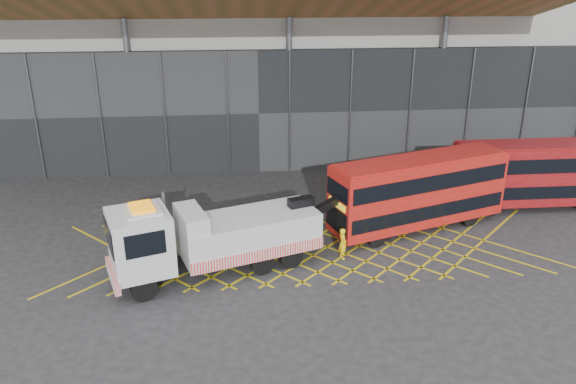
{
  "coord_description": "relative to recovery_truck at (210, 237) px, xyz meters",
  "views": [
    {
      "loc": [
        0.61,
        -24.38,
        12.85
      ],
      "look_at": [
        3.0,
        1.5,
        2.4
      ],
      "focal_mm": 35.0,
      "sensor_mm": 36.0,
      "label": 1
    }
  ],
  "objects": [
    {
      "name": "recovery_truck",
      "position": [
        0.0,
        0.0,
        0.0
      ],
      "size": [
        10.84,
        5.49,
        3.83
      ],
      "rotation": [
        0.0,
        0.0,
        0.33
      ],
      "color": "black",
      "rests_on": "ground_plane"
    },
    {
      "name": "bus_second",
      "position": [
        18.13,
        5.78,
        0.36
      ],
      "size": [
        9.45,
        2.27,
        3.83
      ],
      "rotation": [
        0.0,
        0.0,
        -0.0
      ],
      "color": "maroon",
      "rests_on": "ground_plane"
    },
    {
      "name": "road_markings",
      "position": [
        4.79,
        1.93,
        -1.76
      ],
      "size": [
        24.76,
        7.16,
        0.01
      ],
      "color": "gold",
      "rests_on": "ground_plane"
    },
    {
      "name": "worker",
      "position": [
        6.12,
        0.77,
        -1.0
      ],
      "size": [
        0.49,
        0.63,
        1.54
      ],
      "primitive_type": "imported",
      "rotation": [
        0.0,
        0.0,
        1.8
      ],
      "color": "yellow",
      "rests_on": "ground_plane"
    },
    {
      "name": "construction_building",
      "position": [
        2.71,
        20.33,
        7.21
      ],
      "size": [
        55.0,
        23.97,
        18.0
      ],
      "color": "gray",
      "rests_on": "ground_plane"
    },
    {
      "name": "bus_towed",
      "position": [
        10.57,
        3.67,
        0.4
      ],
      "size": [
        9.78,
        5.24,
        3.91
      ],
      "rotation": [
        0.0,
        0.0,
        0.33
      ],
      "color": "#AD140F",
      "rests_on": "ground_plane"
    },
    {
      "name": "ground_plane",
      "position": [
        0.79,
        1.93,
        -1.77
      ],
      "size": [
        120.0,
        120.0,
        0.0
      ],
      "primitive_type": "plane",
      "color": "#272729"
    }
  ]
}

